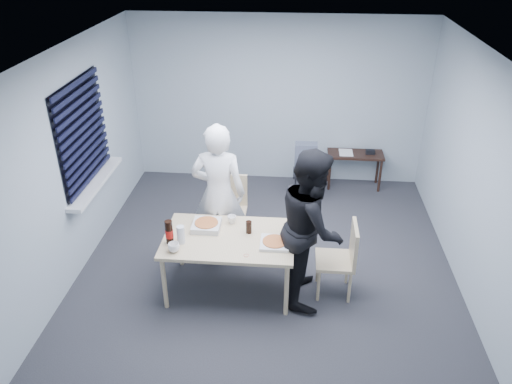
# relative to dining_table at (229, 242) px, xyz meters

# --- Properties ---
(room) EXTENTS (5.00, 5.00, 5.00)m
(room) POSITION_rel_dining_table_xyz_m (-1.80, 0.79, 0.81)
(room) COLOR #29292D
(room) RESTS_ON ground
(dining_table) EXTENTS (1.43, 0.91, 0.70)m
(dining_table) POSITION_rel_dining_table_xyz_m (0.00, 0.00, 0.00)
(dining_table) COLOR #CFBF88
(dining_table) RESTS_ON ground
(chair_far) EXTENTS (0.42, 0.42, 0.89)m
(chair_far) POSITION_rel_dining_table_xyz_m (-0.12, 1.03, -0.12)
(chair_far) COLOR #CFBF88
(chair_far) RESTS_ON ground
(chair_right) EXTENTS (0.42, 0.42, 0.89)m
(chair_right) POSITION_rel_dining_table_xyz_m (1.26, 0.03, -0.12)
(chair_right) COLOR #CFBF88
(chair_right) RESTS_ON ground
(person_white) EXTENTS (0.65, 0.42, 1.77)m
(person_white) POSITION_rel_dining_table_xyz_m (-0.20, 0.63, 0.25)
(person_white) COLOR white
(person_white) RESTS_ON ground
(person_black) EXTENTS (0.47, 0.86, 1.77)m
(person_black) POSITION_rel_dining_table_xyz_m (0.89, -0.01, 0.25)
(person_black) COLOR black
(person_black) RESTS_ON ground
(side_table) EXTENTS (0.86, 0.38, 0.57)m
(side_table) POSITION_rel_dining_table_xyz_m (1.62, 2.67, -0.15)
(side_table) COLOR black
(side_table) RESTS_ON ground
(stool) EXTENTS (0.35, 0.35, 0.48)m
(stool) POSITION_rel_dining_table_xyz_m (0.84, 2.13, -0.26)
(stool) COLOR black
(stool) RESTS_ON ground
(backpack) EXTENTS (0.32, 0.24, 0.45)m
(backpack) POSITION_rel_dining_table_xyz_m (0.84, 2.11, 0.07)
(backpack) COLOR slate
(backpack) RESTS_ON stool
(pizza_box_a) EXTENTS (0.31, 0.31, 0.08)m
(pizza_box_a) POSITION_rel_dining_table_xyz_m (-0.27, 0.16, 0.10)
(pizza_box_a) COLOR silver
(pizza_box_a) RESTS_ON dining_table
(pizza_box_b) EXTENTS (0.31, 0.31, 0.04)m
(pizza_box_b) POSITION_rel_dining_table_xyz_m (0.51, -0.09, 0.08)
(pizza_box_b) COLOR silver
(pizza_box_b) RESTS_ON dining_table
(mug_a) EXTENTS (0.17, 0.17, 0.10)m
(mug_a) POSITION_rel_dining_table_xyz_m (-0.54, -0.31, 0.11)
(mug_a) COLOR white
(mug_a) RESTS_ON dining_table
(mug_b) EXTENTS (0.10, 0.10, 0.09)m
(mug_b) POSITION_rel_dining_table_xyz_m (-0.00, 0.29, 0.11)
(mug_b) COLOR white
(mug_b) RESTS_ON dining_table
(cola_glass) EXTENTS (0.08, 0.08, 0.14)m
(cola_glass) POSITION_rel_dining_table_xyz_m (0.21, 0.11, 0.13)
(cola_glass) COLOR black
(cola_glass) RESTS_ON dining_table
(soda_bottle) EXTENTS (0.09, 0.09, 0.27)m
(soda_bottle) POSITION_rel_dining_table_xyz_m (-0.61, -0.16, 0.19)
(soda_bottle) COLOR black
(soda_bottle) RESTS_ON dining_table
(plastic_cups) EXTENTS (0.10, 0.10, 0.20)m
(plastic_cups) POSITION_rel_dining_table_xyz_m (-0.50, -0.15, 0.16)
(plastic_cups) COLOR silver
(plastic_cups) RESTS_ON dining_table
(rubber_band) EXTENTS (0.06, 0.06, 0.00)m
(rubber_band) POSITION_rel_dining_table_xyz_m (0.22, -0.32, 0.06)
(rubber_band) COLOR red
(rubber_band) RESTS_ON dining_table
(papers) EXTENTS (0.24, 0.31, 0.00)m
(papers) POSITION_rel_dining_table_xyz_m (1.47, 2.68, -0.06)
(papers) COLOR white
(papers) RESTS_ON side_table
(black_box) EXTENTS (0.16, 0.13, 0.06)m
(black_box) POSITION_rel_dining_table_xyz_m (1.84, 2.67, -0.04)
(black_box) COLOR black
(black_box) RESTS_ON side_table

